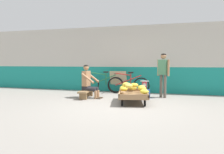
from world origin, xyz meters
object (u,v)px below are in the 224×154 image
object	(u,v)px
low_bench	(86,92)
bicycle_near_left	(104,84)
vendor_seated	(89,82)
bicycle_far_left	(128,85)
plastic_crate	(144,94)
customer_adult	(163,70)
sign_board	(118,81)
banana_cart	(133,95)
weighing_scale	(144,85)

from	to	relation	value
low_bench	bicycle_near_left	size ratio (longest dim) A/B	0.68
vendor_seated	bicycle_far_left	bearing A→B (deg)	51.44
bicycle_far_left	low_bench	bearing A→B (deg)	-130.88
low_bench	vendor_seated	xyz separation A→B (m)	(0.09, -0.01, 0.37)
plastic_crate	customer_adult	world-z (taller)	customer_adult
bicycle_near_left	bicycle_far_left	size ratio (longest dim) A/B	1.00
customer_adult	sign_board	bearing A→B (deg)	151.48
bicycle_far_left	bicycle_near_left	bearing A→B (deg)	175.09
vendor_seated	customer_adult	bearing A→B (deg)	17.02
bicycle_far_left	sign_board	distance (m)	0.62
sign_board	bicycle_near_left	bearing A→B (deg)	-153.36
banana_cart	low_bench	bearing A→B (deg)	164.71
bicycle_far_left	sign_board	xyz separation A→B (m)	(-0.48, 0.37, 0.08)
plastic_crate	bicycle_near_left	distance (m)	2.04
plastic_crate	sign_board	xyz separation A→B (m)	(-1.23, 1.24, 0.28)
bicycle_far_left	customer_adult	size ratio (longest dim) A/B	1.08
banana_cart	customer_adult	xyz separation A→B (m)	(0.84, 1.21, 0.71)
low_bench	plastic_crate	xyz separation A→B (m)	(1.94, 0.51, -0.05)
vendor_seated	sign_board	world-z (taller)	vendor_seated
sign_board	plastic_crate	bearing A→B (deg)	-45.14
low_bench	bicycle_far_left	distance (m)	1.83
banana_cart	plastic_crate	bearing A→B (deg)	77.01
plastic_crate	weighing_scale	bearing A→B (deg)	-90.00
vendor_seated	bicycle_near_left	distance (m)	1.49
vendor_seated	bicycle_far_left	size ratio (longest dim) A/B	0.69
vendor_seated	plastic_crate	distance (m)	1.97
vendor_seated	bicycle_near_left	xyz separation A→B (m)	(0.06, 1.48, -0.21)
low_bench	weighing_scale	xyz separation A→B (m)	(1.94, 0.51, 0.25)
vendor_seated	weighing_scale	xyz separation A→B (m)	(1.85, 0.52, -0.11)
sign_board	customer_adult	size ratio (longest dim) A/B	0.57
banana_cart	bicycle_near_left	world-z (taller)	bicycle_near_left
bicycle_near_left	customer_adult	size ratio (longest dim) A/B	1.08
banana_cart	bicycle_far_left	distance (m)	1.92
weighing_scale	vendor_seated	bearing A→B (deg)	-164.40
vendor_seated	bicycle_near_left	world-z (taller)	vendor_seated
bicycle_far_left	weighing_scale	bearing A→B (deg)	-49.27
plastic_crate	customer_adult	bearing A→B (deg)	21.10
bicycle_near_left	customer_adult	world-z (taller)	customer_adult
weighing_scale	bicycle_near_left	bearing A→B (deg)	151.88
banana_cart	sign_board	size ratio (longest dim) A/B	1.82
plastic_crate	weighing_scale	distance (m)	0.30
low_bench	weighing_scale	world-z (taller)	weighing_scale
banana_cart	vendor_seated	world-z (taller)	vendor_seated
banana_cart	vendor_seated	distance (m)	1.72
sign_board	customer_adult	xyz separation A→B (m)	(1.84, -1.00, 0.52)
low_bench	weighing_scale	size ratio (longest dim) A/B	3.75
low_bench	sign_board	distance (m)	1.90
bicycle_near_left	bicycle_far_left	world-z (taller)	same
bicycle_near_left	low_bench	bearing A→B (deg)	-95.71
weighing_scale	bicycle_far_left	world-z (taller)	bicycle_far_left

